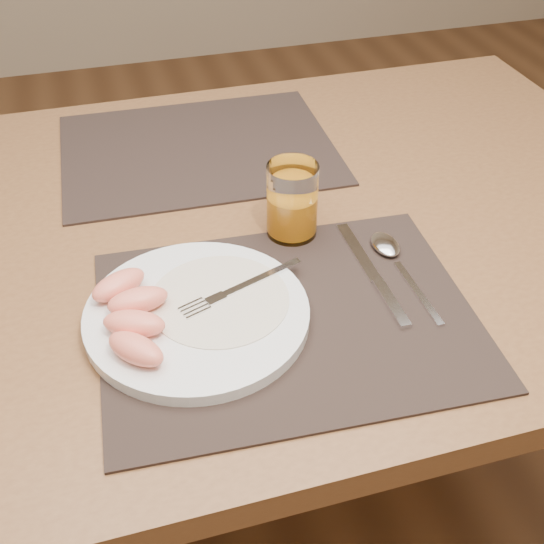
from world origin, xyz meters
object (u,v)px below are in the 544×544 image
at_px(placemat_far, 198,149).
at_px(table, 230,267).
at_px(placemat_near, 287,318).
at_px(knife, 377,281).
at_px(plate, 197,315).
at_px(spoon, 390,251).
at_px(fork, 233,291).
at_px(juice_glass, 292,204).

bearing_deg(placemat_far, table, -90.24).
relative_size(placemat_near, knife, 2.04).
bearing_deg(table, knife, -51.31).
bearing_deg(plate, spoon, 11.19).
relative_size(placemat_near, placemat_far, 1.00).
relative_size(knife, spoon, 1.15).
distance_m(placemat_near, knife, 0.13).
bearing_deg(placemat_far, placemat_near, -87.12).
distance_m(plate, knife, 0.24).
bearing_deg(spoon, fork, -171.04).
bearing_deg(placemat_near, juice_glass, 70.97).
bearing_deg(fork, juice_glass, 46.80).
distance_m(placemat_far, fork, 0.40).
relative_size(placemat_near, spoon, 2.35).
xyz_separation_m(placemat_near, spoon, (0.17, 0.08, 0.01)).
xyz_separation_m(placemat_near, plate, (-0.11, 0.02, 0.01)).
relative_size(plate, juice_glass, 2.54).
height_order(plate, juice_glass, juice_glass).
height_order(table, fork, fork).
distance_m(fork, juice_glass, 0.17).
bearing_deg(placemat_far, fork, -95.07).
relative_size(placemat_far, knife, 2.04).
relative_size(knife, juice_glass, 2.07).
relative_size(table, knife, 6.36).
bearing_deg(spoon, placemat_far, 117.90).
distance_m(placemat_near, placemat_far, 0.44).
distance_m(placemat_near, juice_glass, 0.18).
height_order(fork, spoon, fork).
xyz_separation_m(table, juice_glass, (0.08, -0.05, 0.13)).
bearing_deg(placemat_near, table, 95.99).
relative_size(fork, spoon, 0.89).
relative_size(plate, spoon, 1.41).
bearing_deg(juice_glass, table, 145.62).
bearing_deg(spoon, plate, -168.81).
bearing_deg(fork, placemat_far, 84.93).
bearing_deg(juice_glass, fork, -133.20).
bearing_deg(table, fork, -100.97).
bearing_deg(table, plate, -112.98).
distance_m(knife, spoon, 0.06).
bearing_deg(fork, knife, -4.22).
height_order(table, juice_glass, juice_glass).
bearing_deg(fork, table, 79.03).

